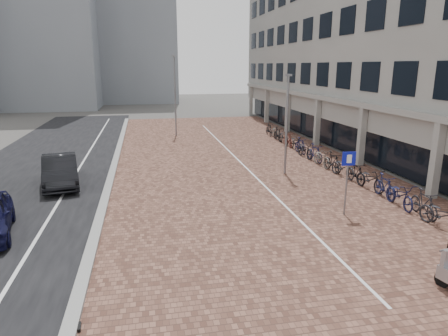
# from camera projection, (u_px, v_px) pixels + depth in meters

# --- Properties ---
(ground) EXTENTS (140.00, 140.00, 0.00)m
(ground) POSITION_uv_depth(u_px,v_px,m) (264.00, 260.00, 11.78)
(ground) COLOR #474442
(ground) RESTS_ON ground
(plaza_brick) EXTENTS (14.50, 42.00, 0.04)m
(plaza_brick) POSITION_uv_depth(u_px,v_px,m) (237.00, 162.00, 23.55)
(plaza_brick) COLOR brown
(plaza_brick) RESTS_ON ground
(street_asphalt) EXTENTS (8.00, 50.00, 0.03)m
(street_asphalt) POSITION_uv_depth(u_px,v_px,m) (39.00, 172.00, 21.45)
(street_asphalt) COLOR black
(street_asphalt) RESTS_ON ground
(curb) EXTENTS (0.35, 42.00, 0.14)m
(curb) POSITION_uv_depth(u_px,v_px,m) (114.00, 167.00, 22.18)
(curb) COLOR gray
(curb) RESTS_ON ground
(lane_line) EXTENTS (0.12, 44.00, 0.00)m
(lane_line) POSITION_uv_depth(u_px,v_px,m) (78.00, 170.00, 21.83)
(lane_line) COLOR white
(lane_line) RESTS_ON street_asphalt
(parking_line) EXTENTS (0.10, 30.00, 0.00)m
(parking_line) POSITION_uv_depth(u_px,v_px,m) (240.00, 162.00, 23.58)
(parking_line) COLOR white
(parking_line) RESTS_ON plaza_brick
(office_building) EXTENTS (8.40, 40.00, 15.00)m
(office_building) POSITION_uv_depth(u_px,v_px,m) (379.00, 23.00, 27.33)
(office_building) COLOR #989893
(office_building) RESTS_ON ground
(bg_towers) EXTENTS (33.00, 23.00, 32.00)m
(bg_towers) POSITION_uv_depth(u_px,v_px,m) (52.00, 0.00, 51.97)
(bg_towers) COLOR gray
(bg_towers) RESTS_ON ground
(car_dark) EXTENTS (2.34, 4.61, 1.45)m
(car_dark) POSITION_uv_depth(u_px,v_px,m) (60.00, 171.00, 18.94)
(car_dark) COLOR black
(car_dark) RESTS_ON ground
(shoes) EXTENTS (0.42, 0.36, 0.10)m
(shoes) POSITION_uv_depth(u_px,v_px,m) (74.00, 330.00, 8.59)
(shoes) COLOR black
(shoes) RESTS_ON ground
(parking_sign) EXTENTS (0.52, 0.10, 2.51)m
(parking_sign) POSITION_uv_depth(u_px,v_px,m) (348.00, 173.00, 14.87)
(parking_sign) COLOR slate
(parking_sign) RESTS_ON ground
(lamp_near) EXTENTS (0.12, 0.12, 5.14)m
(lamp_near) POSITION_uv_depth(u_px,v_px,m) (287.00, 126.00, 20.45)
(lamp_near) COLOR gray
(lamp_near) RESTS_ON ground
(lamp_far) EXTENTS (0.12, 0.12, 6.33)m
(lamp_far) POSITION_uv_depth(u_px,v_px,m) (175.00, 97.00, 31.79)
(lamp_far) COLOR slate
(lamp_far) RESTS_ON ground
(bike_row) EXTENTS (1.21, 21.46, 1.05)m
(bike_row) POSITION_uv_depth(u_px,v_px,m) (321.00, 156.00, 23.04)
(bike_row) COLOR black
(bike_row) RESTS_ON ground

